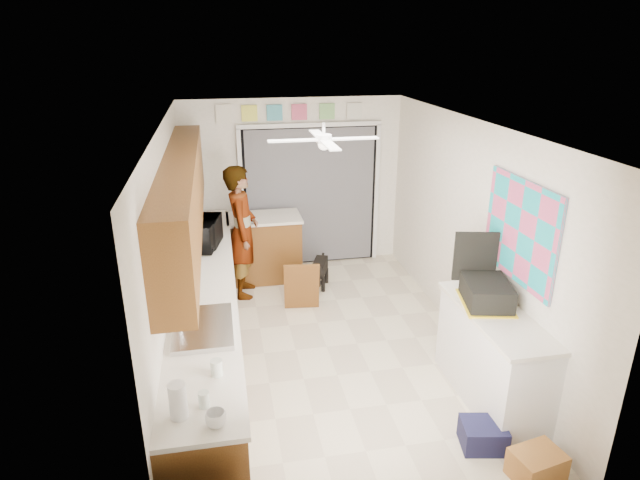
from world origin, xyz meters
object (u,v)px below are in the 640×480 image
cup (216,419)px  navy_crate (483,435)px  suitcase (487,293)px  dog (320,272)px  microwave (200,233)px  cardboard_box (537,465)px  man (242,232)px  paper_towel_roll (178,401)px

cup → navy_crate: bearing=11.8°
suitcase → dog: bearing=125.7°
cup → dog: 4.13m
microwave → dog: bearing=-58.0°
suitcase → cardboard_box: 1.51m
microwave → suitcase: bearing=-114.7°
microwave → suitcase: 3.33m
cup → man: (0.37, 3.80, -0.10)m
cardboard_box → dog: bearing=105.4°
paper_towel_roll → man: (0.61, 3.67, -0.18)m
microwave → cardboard_box: (2.59, -3.19, -0.99)m
paper_towel_roll → navy_crate: bearing=7.6°
cardboard_box → navy_crate: (-0.25, 0.41, -0.01)m
cardboard_box → cup: bearing=-178.8°
man → suitcase: bearing=-133.8°
navy_crate → man: bearing=118.6°
cup → navy_crate: 2.41m
microwave → man: man is taller
paper_towel_roll → cardboard_box: 2.85m
suitcase → navy_crate: suitcase is taller
suitcase → dog: (-1.10, 2.56, -0.83)m
cup → dog: size_ratio=0.24×
dog → man: bearing=-158.9°
microwave → navy_crate: 3.77m
microwave → man: 0.79m
cup → paper_towel_roll: 0.28m
dog → navy_crate: bearing=-55.7°
suitcase → cardboard_box: suitcase is taller
suitcase → paper_towel_roll: bearing=-145.7°
navy_crate → dog: 3.43m
cardboard_box → navy_crate: bearing=121.4°
cup → cardboard_box: 2.60m
cup → navy_crate: cup is taller
cardboard_box → dog: size_ratio=0.69×
suitcase → navy_crate: size_ratio=1.44×
man → dog: (1.04, 0.00, -0.67)m
microwave → dog: size_ratio=1.08×
cup → suitcase: size_ratio=0.26×
navy_crate → dog: (-0.78, 3.34, 0.11)m
suitcase → dog: suitcase is taller
dog → paper_towel_roll: bearing=-93.1°
navy_crate → microwave: bearing=130.0°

